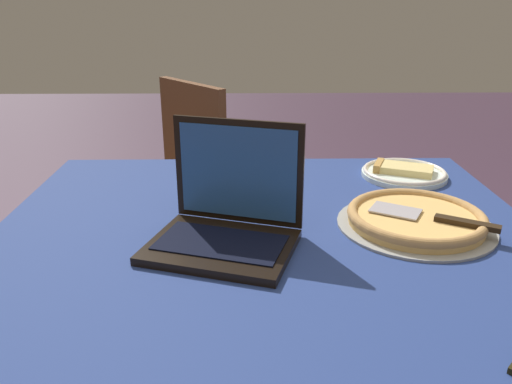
# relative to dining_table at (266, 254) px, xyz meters

# --- Properties ---
(dining_table) EXTENTS (1.25, 1.06, 0.75)m
(dining_table) POSITION_rel_dining_table_xyz_m (0.00, 0.00, 0.00)
(dining_table) COLOR navy
(dining_table) RESTS_ON ground_plane
(laptop) EXTENTS (0.35, 0.31, 0.25)m
(laptop) POSITION_rel_dining_table_xyz_m (-0.09, -0.08, 0.12)
(laptop) COLOR black
(laptop) RESTS_ON dining_table
(pizza_plate) EXTENTS (0.25, 0.25, 0.04)m
(pizza_plate) POSITION_rel_dining_table_xyz_m (0.42, 0.35, 0.08)
(pizza_plate) COLOR white
(pizza_plate) RESTS_ON dining_table
(pizza_tray) EXTENTS (0.36, 0.36, 0.04)m
(pizza_tray) POSITION_rel_dining_table_xyz_m (0.35, -0.00, 0.09)
(pizza_tray) COLOR #9C9E9C
(pizza_tray) RESTS_ON dining_table
(chair_near) EXTENTS (0.65, 0.65, 0.92)m
(chair_near) POSITION_rel_dining_table_xyz_m (-0.38, 0.97, -0.15)
(chair_near) COLOR brown
(chair_near) RESTS_ON ground_plane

